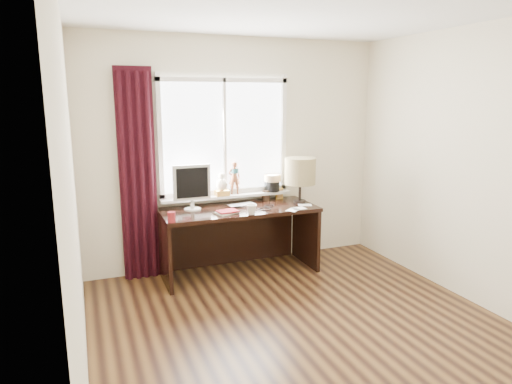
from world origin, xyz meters
name	(u,v)px	position (x,y,z in m)	size (l,w,h in m)	color
floor	(318,342)	(0.00, 0.00, 0.00)	(3.50, 4.00, 0.00)	brown
ceiling	(329,0)	(0.00, 0.00, 2.60)	(3.50, 4.00, 0.00)	white
wall_back	(236,154)	(0.00, 2.00, 1.30)	(3.50, 2.60, 0.00)	beige
wall_left	(73,204)	(-1.75, 0.00, 1.30)	(4.00, 2.60, 0.00)	beige
wall_right	(495,171)	(1.75, 0.00, 1.30)	(4.00, 2.60, 0.00)	beige
laptop	(241,205)	(-0.05, 1.71, 0.76)	(0.30, 0.20, 0.02)	silver
mug	(251,209)	(-0.07, 1.33, 0.80)	(0.11, 0.10, 0.11)	white
red_cup	(172,217)	(-0.90, 1.33, 0.80)	(0.08, 0.08, 0.10)	maroon
window	(227,154)	(-0.13, 1.95, 1.31)	(1.52, 0.21, 1.40)	white
curtain	(138,177)	(-1.13, 1.91, 1.12)	(0.38, 0.09, 2.25)	black
desk	(236,227)	(-0.10, 1.73, 0.51)	(1.70, 0.70, 0.75)	black
monitor	(192,185)	(-0.59, 1.74, 1.03)	(0.40, 0.18, 0.49)	beige
notebook_stack	(227,212)	(-0.30, 1.45, 0.77)	(0.26, 0.22, 0.03)	beige
brush_holder	(266,195)	(0.32, 1.88, 0.81)	(0.09, 0.09, 0.25)	black
icon_frame	(279,194)	(0.50, 1.88, 0.81)	(0.10, 0.04, 0.13)	gold
table_lamp	(300,172)	(0.63, 1.61, 1.11)	(0.35, 0.35, 0.52)	black
loose_papers	(299,208)	(0.51, 1.40, 0.75)	(0.41, 0.33, 0.00)	white
desk_cables	(261,206)	(0.14, 1.60, 0.75)	(0.37, 0.49, 0.01)	black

